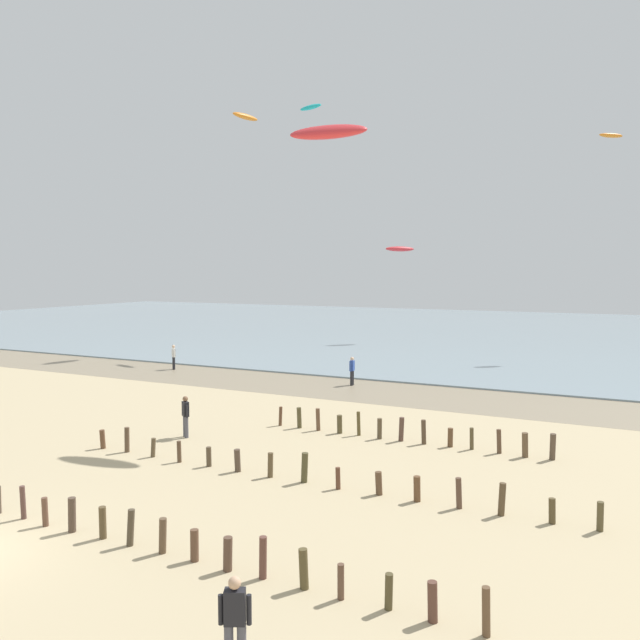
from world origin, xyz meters
The scene contains 14 objects.
wet_sand_strip centered at (0.00, 23.79, 0.00)m, with size 120.00×6.42×0.01m, color gray.
sea centered at (0.00, 62.00, 0.05)m, with size 160.00×70.00×0.10m, color #7F939E.
groyne_near centered at (4.42, 2.39, 0.43)m, with size 15.71×0.33×0.98m.
groyne_mid centered at (5.22, 8.48, 0.40)m, with size 17.74×0.33×0.98m.
groyne_far centered at (6.73, 14.59, 0.45)m, with size 11.56×0.37×1.00m.
person_nearest_camera centered at (8.59, -0.62, 0.92)m, with size 0.52×0.36×1.71m.
person_mid_beach centered at (-0.31, 25.02, 0.92)m, with size 0.25×0.57×1.71m.
person_by_waterline centered at (-13.77, 25.09, 0.92)m, with size 0.44×0.42×1.71m.
person_left_flank centered at (-1.80, 11.22, 0.92)m, with size 0.48×0.39×1.71m.
kite_aloft_0 centered at (-5.33, 48.04, 8.87)m, with size 2.99×0.96×0.48m, color red.
kite_aloft_1 centered at (12.62, 46.71, 17.52)m, with size 2.16×0.69×0.35m, color orange.
kite_aloft_3 centered at (2.61, 15.54, 12.73)m, with size 3.46×1.11×0.55m, color red.
kite_aloft_4 centered at (-9.75, 38.11, 20.26)m, with size 2.32×0.74×0.37m, color #19B2B7.
kite_aloft_5 centered at (-15.56, 37.21, 19.92)m, with size 2.95×0.94×0.47m, color orange.
Camera 1 is at (14.40, -9.16, 6.87)m, focal length 35.35 mm.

